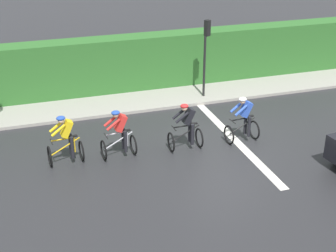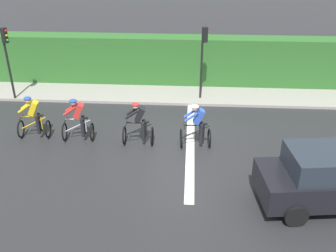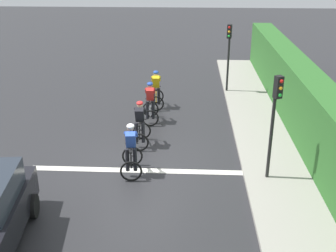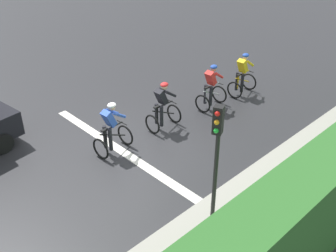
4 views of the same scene
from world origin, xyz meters
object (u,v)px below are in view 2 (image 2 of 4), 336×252
cyclist_second (78,121)px  cyclist_fourth (197,127)px  traffic_light_far_junction (7,54)px  cyclist_mid (139,125)px  traffic_light_near_crossing (203,53)px  car_black (331,178)px  cyclist_lead (33,118)px

cyclist_second → cyclist_fourth: bearing=-92.7°
traffic_light_far_junction → cyclist_mid: bearing=-120.0°
cyclist_mid → traffic_light_near_crossing: 4.98m
car_black → cyclist_second: bearing=68.4°
cyclist_second → traffic_light_near_crossing: (4.01, -4.60, 1.43)m
cyclist_mid → cyclist_fourth: (-0.05, -2.08, 0.00)m
traffic_light_near_crossing → cyclist_fourth: bearing=176.6°
car_black → traffic_light_near_crossing: 8.11m
traffic_light_near_crossing → traffic_light_far_junction: (-0.61, 8.49, 0.00)m
cyclist_lead → cyclist_second: bearing=-93.7°
cyclist_lead → traffic_light_near_crossing: traffic_light_near_crossing is taller
car_black → traffic_light_far_junction: bearing=61.1°
cyclist_mid → car_black: car_black is taller
cyclist_lead → cyclist_fourth: (-0.31, -6.06, 0.00)m
cyclist_fourth → car_black: (-2.99, -3.73, 0.08)m
cyclist_fourth → cyclist_mid: bearing=88.7°
cyclist_lead → cyclist_second: size_ratio=1.00×
cyclist_second → car_black: size_ratio=0.39×
car_black → traffic_light_far_junction: 13.73m
cyclist_lead → cyclist_mid: bearing=-93.9°
cyclist_mid → traffic_light_far_junction: traffic_light_far_junction is taller
cyclist_mid → traffic_light_far_junction: 7.25m
cyclist_lead → cyclist_fourth: 6.07m
cyclist_second → traffic_light_far_junction: (3.40, 3.89, 1.43)m
cyclist_fourth → traffic_light_near_crossing: (4.21, -0.25, 1.43)m
cyclist_lead → cyclist_second: 1.71m
cyclist_lead → cyclist_mid: 3.99m
cyclist_mid → traffic_light_near_crossing: (4.17, -2.33, 1.43)m
car_black → traffic_light_far_junction: (6.60, 11.96, 1.35)m
cyclist_mid → traffic_light_far_junction: size_ratio=0.50×
car_black → traffic_light_near_crossing: size_ratio=1.28×
cyclist_lead → cyclist_fourth: size_ratio=1.00×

